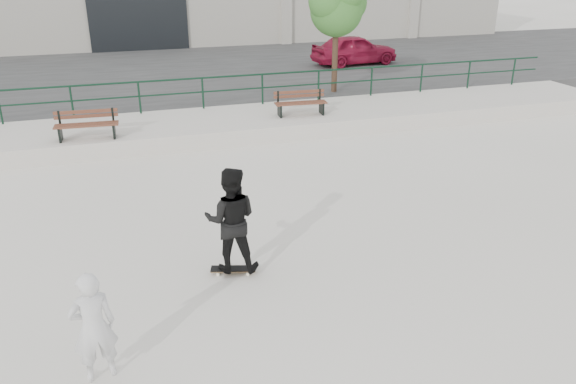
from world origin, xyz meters
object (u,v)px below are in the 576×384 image
object	(u,v)px
red_car	(354,49)
skateboard	(233,269)
bench_left	(87,125)
tree	(337,4)
seated_skater	(93,327)
bench_right	(300,103)
standing_skater	(231,220)

from	to	relation	value
red_car	skateboard	xyz separation A→B (m)	(-9.17, -15.52, -1.10)
bench_left	tree	bearing A→B (deg)	24.74
red_car	tree	bearing A→B (deg)	143.39
red_car	skateboard	distance (m)	18.06
red_car	skateboard	bearing A→B (deg)	143.89
seated_skater	tree	bearing A→B (deg)	-134.71
seated_skater	skateboard	bearing A→B (deg)	-148.80
skateboard	bench_left	bearing A→B (deg)	125.11
bench_right	tree	distance (m)	4.46
tree	seated_skater	xyz separation A→B (m)	(-8.44, -12.64, -2.79)
tree	standing_skater	size ratio (longest dim) A/B	2.20
bench_left	bench_right	xyz separation A→B (m)	(6.33, 0.57, -0.01)
skateboard	seated_skater	world-z (taller)	seated_skater
red_car	standing_skater	size ratio (longest dim) A/B	2.11
bench_right	standing_skater	size ratio (longest dim) A/B	0.89
standing_skater	seated_skater	size ratio (longest dim) A/B	1.19
bench_right	seated_skater	xyz separation A→B (m)	(-6.18, -9.91, -0.09)
tree	red_car	xyz separation A→B (m)	(2.96, 4.91, -2.41)
seated_skater	bench_left	bearing A→B (deg)	-100.03
tree	standing_skater	world-z (taller)	tree
red_car	seated_skater	size ratio (longest dim) A/B	2.51
bench_right	skateboard	world-z (taller)	bench_right
bench_left	bench_right	size ratio (longest dim) A/B	1.02
bench_left	standing_skater	distance (m)	7.70
tree	standing_skater	bearing A→B (deg)	-120.32
bench_left	red_car	size ratio (longest dim) A/B	0.43
bench_left	red_car	world-z (taller)	red_car
bench_left	bench_right	bearing A→B (deg)	8.91
tree	bench_right	bearing A→B (deg)	-129.75
bench_left	standing_skater	xyz separation A→B (m)	(2.39, -7.31, 0.15)
bench_right	tree	xyz separation A→B (m)	(2.27, 2.73, 2.71)
bench_right	tree	world-z (taller)	tree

